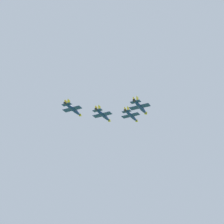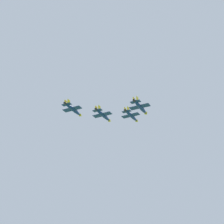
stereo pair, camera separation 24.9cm
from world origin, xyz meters
TOP-DOWN VIEW (x-y plane):
  - jet_lead at (-5.68, -7.48)m, footprint 10.51×16.73m
  - jet_left_wingman at (-13.81, -22.16)m, footprint 10.84×17.17m
  - jet_right_wingman at (7.50, -17.86)m, footprint 11.11×17.58m
  - jet_left_outer at (-21.94, -36.84)m, footprint 10.67×16.87m

SIDE VIEW (x-z plane):
  - jet_right_wingman at x=7.50m, z-range 135.19..138.91m
  - jet_left_wingman at x=-13.81m, z-range 135.75..139.39m
  - jet_left_outer at x=-21.94m, z-range 135.84..139.41m
  - jet_lead at x=-5.68m, z-range 138.70..142.23m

